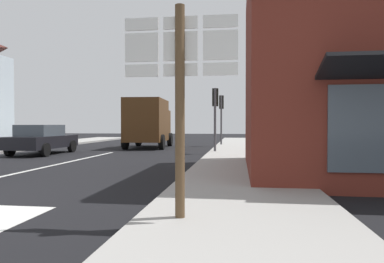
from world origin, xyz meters
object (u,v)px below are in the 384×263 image
at_px(route_sign_post, 180,89).
at_px(traffic_light_far_right, 221,109).
at_px(sedan_far, 42,139).
at_px(delivery_truck, 148,122).
at_px(traffic_light_near_right, 215,105).

bearing_deg(route_sign_post, traffic_light_far_right, 91.11).
bearing_deg(sedan_far, delivery_truck, 53.00).
distance_m(traffic_light_near_right, traffic_light_far_right, 6.11).
bearing_deg(route_sign_post, traffic_light_near_right, 91.64).
relative_size(sedan_far, delivery_truck, 0.83).
relative_size(sedan_far, traffic_light_far_right, 1.22).
xyz_separation_m(sedan_far, traffic_light_near_right, (8.55, 1.43, 1.69)).
bearing_deg(traffic_light_far_right, sedan_far, -138.60).
xyz_separation_m(traffic_light_near_right, traffic_light_far_right, (0.00, 6.11, 0.11)).
height_order(delivery_truck, traffic_light_far_right, traffic_light_far_right).
distance_m(sedan_far, traffic_light_far_right, 11.54).
relative_size(delivery_truck, traffic_light_far_right, 1.48).
bearing_deg(traffic_light_near_right, route_sign_post, -88.36).
height_order(route_sign_post, traffic_light_near_right, traffic_light_near_right).
relative_size(sedan_far, traffic_light_near_right, 1.28).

